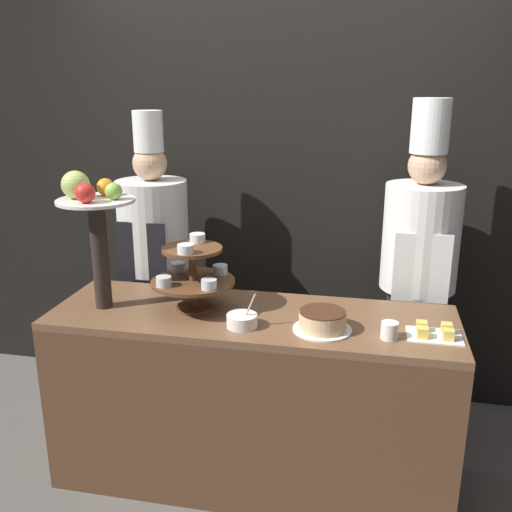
{
  "coord_description": "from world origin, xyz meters",
  "views": [
    {
      "loc": [
        0.51,
        -2.08,
        1.89
      ],
      "look_at": [
        0.0,
        0.4,
        1.12
      ],
      "focal_mm": 40.0,
      "sensor_mm": 36.0,
      "label": 1
    }
  ],
  "objects_px": {
    "serving_bowl_near": "(242,320)",
    "chef_left": "(155,254)",
    "cake_square_tray": "(435,333)",
    "tiered_stand": "(193,273)",
    "fruit_pedestal": "(93,216)",
    "cake_round": "(322,321)",
    "chef_center_left": "(419,264)",
    "cup_white": "(389,331)"
  },
  "relations": [
    {
      "from": "fruit_pedestal",
      "to": "chef_center_left",
      "type": "relative_size",
      "value": 0.35
    },
    {
      "from": "chef_left",
      "to": "serving_bowl_near",
      "type": "bearing_deg",
      "value": -46.64
    },
    {
      "from": "tiered_stand",
      "to": "serving_bowl_near",
      "type": "distance_m",
      "value": 0.34
    },
    {
      "from": "cup_white",
      "to": "chef_left",
      "type": "xyz_separation_m",
      "value": [
        -1.31,
        0.72,
        0.04
      ]
    },
    {
      "from": "fruit_pedestal",
      "to": "chef_center_left",
      "type": "distance_m",
      "value": 1.66
    },
    {
      "from": "fruit_pedestal",
      "to": "chef_left",
      "type": "bearing_deg",
      "value": 87.62
    },
    {
      "from": "cake_square_tray",
      "to": "chef_center_left",
      "type": "xyz_separation_m",
      "value": [
        -0.03,
        0.66,
        0.09
      ]
    },
    {
      "from": "cake_square_tray",
      "to": "chef_left",
      "type": "relative_size",
      "value": 0.13
    },
    {
      "from": "tiered_stand",
      "to": "fruit_pedestal",
      "type": "bearing_deg",
      "value": -172.85
    },
    {
      "from": "serving_bowl_near",
      "to": "chef_center_left",
      "type": "relative_size",
      "value": 0.09
    },
    {
      "from": "fruit_pedestal",
      "to": "serving_bowl_near",
      "type": "distance_m",
      "value": 0.83
    },
    {
      "from": "serving_bowl_near",
      "to": "chef_left",
      "type": "distance_m",
      "value": 1.0
    },
    {
      "from": "tiered_stand",
      "to": "fruit_pedestal",
      "type": "xyz_separation_m",
      "value": [
        -0.44,
        -0.06,
        0.26
      ]
    },
    {
      "from": "chef_center_left",
      "to": "cake_square_tray",
      "type": "bearing_deg",
      "value": -87.44
    },
    {
      "from": "tiered_stand",
      "to": "chef_left",
      "type": "height_order",
      "value": "chef_left"
    },
    {
      "from": "serving_bowl_near",
      "to": "chef_left",
      "type": "relative_size",
      "value": 0.09
    },
    {
      "from": "tiered_stand",
      "to": "fruit_pedestal",
      "type": "distance_m",
      "value": 0.52
    },
    {
      "from": "cake_square_tray",
      "to": "cup_white",
      "type": "bearing_deg",
      "value": -162.51
    },
    {
      "from": "cake_round",
      "to": "cup_white",
      "type": "height_order",
      "value": "cake_round"
    },
    {
      "from": "tiered_stand",
      "to": "cake_round",
      "type": "height_order",
      "value": "tiered_stand"
    },
    {
      "from": "fruit_pedestal",
      "to": "chef_center_left",
      "type": "height_order",
      "value": "chef_center_left"
    },
    {
      "from": "serving_bowl_near",
      "to": "cake_square_tray",
      "type": "bearing_deg",
      "value": 4.39
    },
    {
      "from": "tiered_stand",
      "to": "cake_square_tray",
      "type": "relative_size",
      "value": 1.71
    },
    {
      "from": "cake_round",
      "to": "chef_center_left",
      "type": "height_order",
      "value": "chef_center_left"
    },
    {
      "from": "fruit_pedestal",
      "to": "cup_white",
      "type": "xyz_separation_m",
      "value": [
        1.34,
        -0.09,
        -0.41
      ]
    },
    {
      "from": "cake_square_tray",
      "to": "serving_bowl_near",
      "type": "xyz_separation_m",
      "value": [
        -0.81,
        -0.06,
        0.01
      ]
    },
    {
      "from": "cake_round",
      "to": "chef_left",
      "type": "distance_m",
      "value": 1.24
    },
    {
      "from": "fruit_pedestal",
      "to": "cake_round",
      "type": "height_order",
      "value": "fruit_pedestal"
    },
    {
      "from": "cake_square_tray",
      "to": "tiered_stand",
      "type": "bearing_deg",
      "value": 175.57
    },
    {
      "from": "cake_round",
      "to": "cake_square_tray",
      "type": "bearing_deg",
      "value": 3.77
    },
    {
      "from": "tiered_stand",
      "to": "cake_round",
      "type": "relative_size",
      "value": 1.53
    },
    {
      "from": "cake_square_tray",
      "to": "chef_left",
      "type": "height_order",
      "value": "chef_left"
    },
    {
      "from": "tiered_stand",
      "to": "chef_left",
      "type": "relative_size",
      "value": 0.22
    },
    {
      "from": "cup_white",
      "to": "chef_left",
      "type": "bearing_deg",
      "value": 151.21
    },
    {
      "from": "serving_bowl_near",
      "to": "tiered_stand",
      "type": "bearing_deg",
      "value": 151.18
    },
    {
      "from": "cake_square_tray",
      "to": "chef_left",
      "type": "distance_m",
      "value": 1.64
    },
    {
      "from": "cake_round",
      "to": "serving_bowl_near",
      "type": "xyz_separation_m",
      "value": [
        -0.35,
        -0.03,
        -0.01
      ]
    },
    {
      "from": "tiered_stand",
      "to": "cake_round",
      "type": "xyz_separation_m",
      "value": [
        0.61,
        -0.11,
        -0.14
      ]
    },
    {
      "from": "tiered_stand",
      "to": "cup_white",
      "type": "distance_m",
      "value": 0.92
    },
    {
      "from": "cake_round",
      "to": "cake_square_tray",
      "type": "height_order",
      "value": "cake_round"
    },
    {
      "from": "fruit_pedestal",
      "to": "chef_left",
      "type": "xyz_separation_m",
      "value": [
        0.03,
        0.63,
        -0.37
      ]
    },
    {
      "from": "fruit_pedestal",
      "to": "chef_left",
      "type": "height_order",
      "value": "chef_left"
    }
  ]
}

